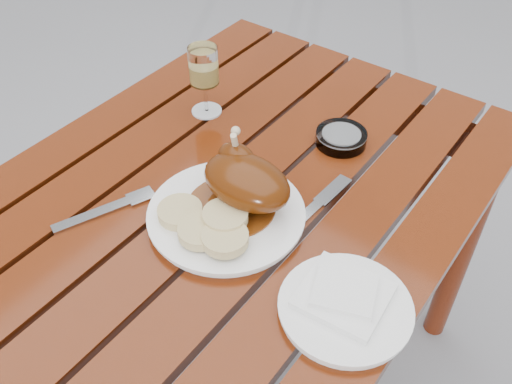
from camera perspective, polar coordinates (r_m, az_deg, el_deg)
table at (r=1.32m, az=-3.30°, el=-12.74°), size 0.80×1.20×0.75m
dinner_plate at (r=1.00m, az=-2.98°, el=-2.32°), size 0.35×0.35×0.02m
roast_duck at (r=0.98m, az=-1.17°, el=1.23°), size 0.17×0.16×0.12m
bread_dumplings at (r=0.95m, az=-4.87°, el=-3.22°), size 0.18×0.12×0.03m
wine_glass at (r=1.21m, az=-5.16°, el=10.99°), size 0.08×0.08×0.15m
side_plate at (r=0.88m, az=8.91°, el=-11.41°), size 0.26×0.26×0.02m
napkin at (r=0.88m, az=8.76°, el=-10.16°), size 0.14×0.13×0.01m
ashtray at (r=1.17m, az=8.51°, el=5.38°), size 0.12×0.12×0.03m
fork at (r=1.04m, az=-15.31°, el=-1.93°), size 0.08×0.17×0.01m
knife at (r=1.00m, az=4.82°, el=-2.51°), size 0.03×0.20×0.01m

